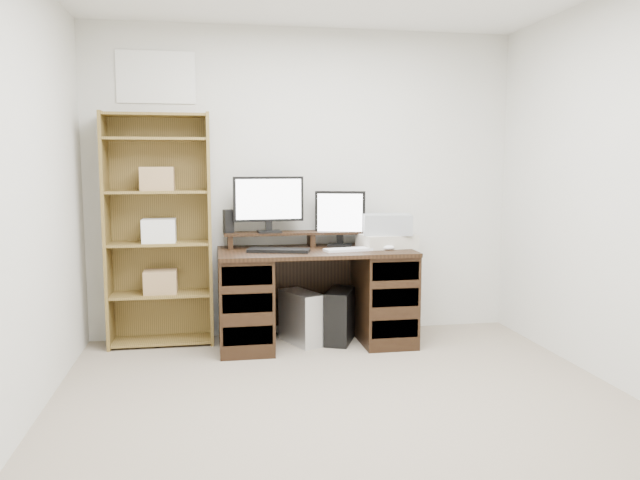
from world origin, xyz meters
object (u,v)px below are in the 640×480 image
object	(u,v)px
desk	(315,295)
tower_silver	(301,317)
monitor_wide	(269,201)
monitor_small	(340,216)
printer	(387,241)
bookshelf	(159,228)
tower_black	(340,316)

from	to	relation	value
desk	tower_silver	distance (m)	0.22
desk	monitor_wide	distance (m)	0.83
monitor_small	tower_silver	distance (m)	0.87
printer	bookshelf	xyz separation A→B (m)	(-1.78, 0.18, 0.12)
desk	monitor_wide	xyz separation A→B (m)	(-0.34, 0.19, 0.73)
printer	desk	bearing A→B (deg)	175.55
monitor_wide	desk	bearing A→B (deg)	-33.39
monitor_small	bookshelf	world-z (taller)	bookshelf
desk	printer	size ratio (longest dim) A/B	3.58
desk	tower_black	world-z (taller)	desk
desk	monitor_wide	world-z (taller)	monitor_wide
monitor_small	desk	bearing A→B (deg)	-124.80
monitor_wide	monitor_small	distance (m)	0.59
printer	tower_silver	size ratio (longest dim) A/B	1.02
desk	printer	bearing A→B (deg)	3.27
printer	tower_black	world-z (taller)	printer
tower_silver	tower_black	xyz separation A→B (m)	(0.31, -0.01, 0.00)
tower_black	printer	bearing A→B (deg)	24.94
monitor_small	tower_silver	size ratio (longest dim) A/B	1.08
tower_black	tower_silver	bearing A→B (deg)	-159.01
monitor_wide	tower_silver	distance (m)	0.96
printer	tower_black	bearing A→B (deg)	174.46
monitor_wide	printer	bearing A→B (deg)	-13.90
tower_silver	bookshelf	distance (m)	1.31
tower_black	bookshelf	bearing A→B (deg)	-165.13
tower_silver	printer	bearing A→B (deg)	-23.30
tower_black	bookshelf	size ratio (longest dim) A/B	0.25
bookshelf	monitor_wide	bearing A→B (deg)	-1.43
tower_silver	desk	bearing A→B (deg)	-38.53
tower_black	bookshelf	xyz separation A→B (m)	(-1.40, 0.19, 0.71)
printer	tower_black	distance (m)	0.70
bookshelf	monitor_small	bearing A→B (deg)	-1.12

